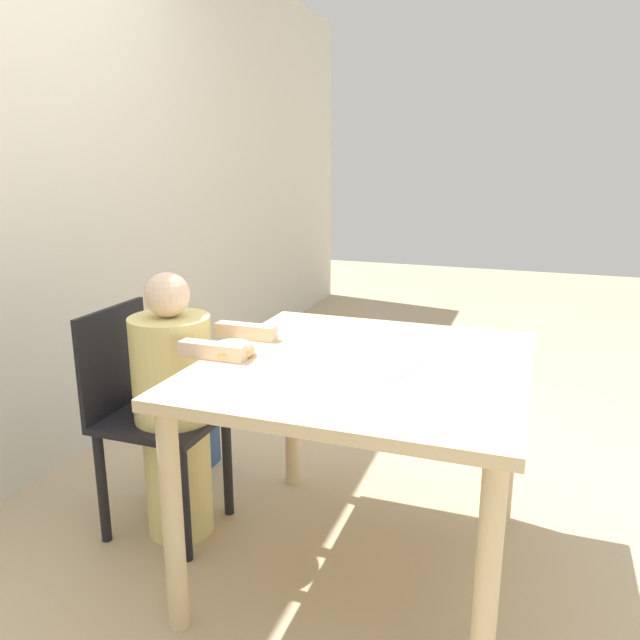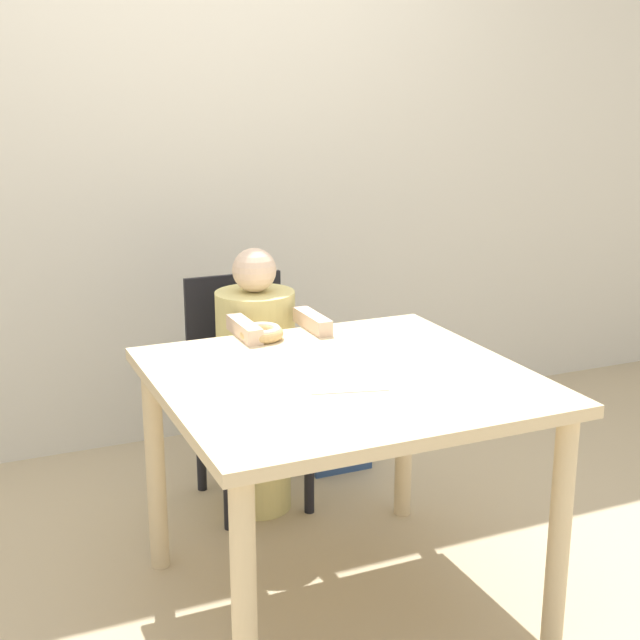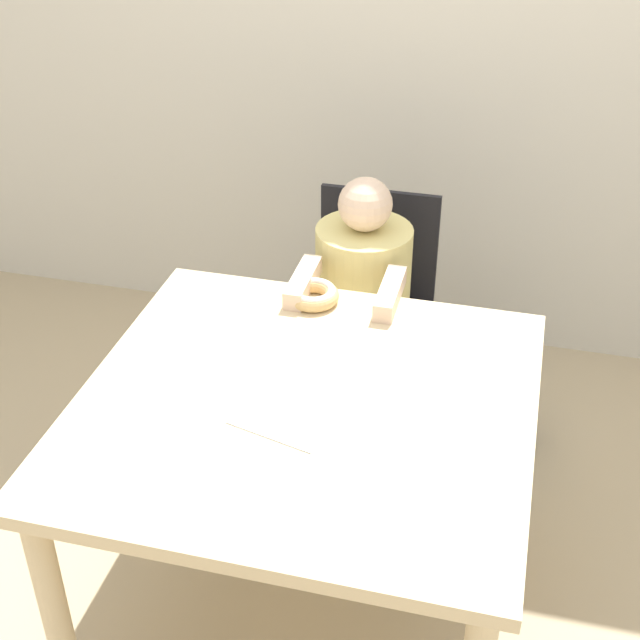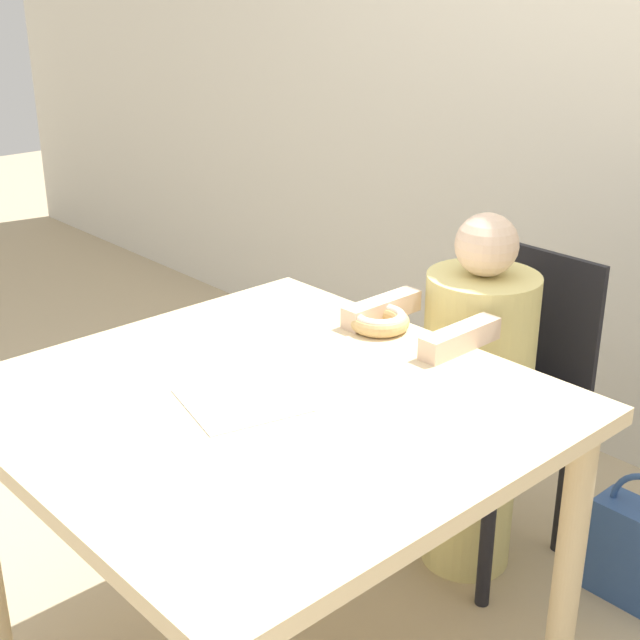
{
  "view_description": "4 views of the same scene",
  "coord_description": "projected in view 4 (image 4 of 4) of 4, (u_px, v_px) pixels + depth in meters",
  "views": [
    {
      "loc": [
        -1.76,
        -0.48,
        1.34
      ],
      "look_at": [
        -0.0,
        0.15,
        0.85
      ],
      "focal_mm": 35.0,
      "sensor_mm": 36.0,
      "label": 1
    },
    {
      "loc": [
        -1.0,
        -2.13,
        1.53
      ],
      "look_at": [
        -0.0,
        0.15,
        0.85
      ],
      "focal_mm": 50.0,
      "sensor_mm": 36.0,
      "label": 2
    },
    {
      "loc": [
        0.42,
        -1.51,
        1.95
      ],
      "look_at": [
        -0.0,
        0.15,
        0.85
      ],
      "focal_mm": 50.0,
      "sensor_mm": 36.0,
      "label": 3
    },
    {
      "loc": [
        1.21,
        -0.96,
        1.51
      ],
      "look_at": [
        -0.0,
        0.15,
        0.85
      ],
      "focal_mm": 50.0,
      "sensor_mm": 36.0,
      "label": 4
    }
  ],
  "objects": [
    {
      "name": "dining_table",
      "position": [
        267.0,
        442.0,
        1.76
      ],
      "size": [
        1.01,
        0.98,
        0.73
      ],
      "color": "beige",
      "rests_on": "ground_plane"
    },
    {
      "name": "chair",
      "position": [
        500.0,
        402.0,
        2.34
      ],
      "size": [
        0.37,
        0.4,
        0.82
      ],
      "color": "black",
      "rests_on": "ground_plane"
    },
    {
      "name": "child_figure",
      "position": [
        474.0,
        402.0,
        2.25
      ],
      "size": [
        0.29,
        0.48,
        0.96
      ],
      "color": "#E0D17F",
      "rests_on": "ground_plane"
    },
    {
      "name": "donut",
      "position": [
        379.0,
        320.0,
        2.03
      ],
      "size": [
        0.14,
        0.14,
        0.04
      ],
      "color": "#DBB270",
      "rests_on": "dining_table"
    },
    {
      "name": "napkin",
      "position": [
        241.0,
        400.0,
        1.71
      ],
      "size": [
        0.25,
        0.25,
        0.0
      ],
      "color": "white",
      "rests_on": "dining_table"
    }
  ]
}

